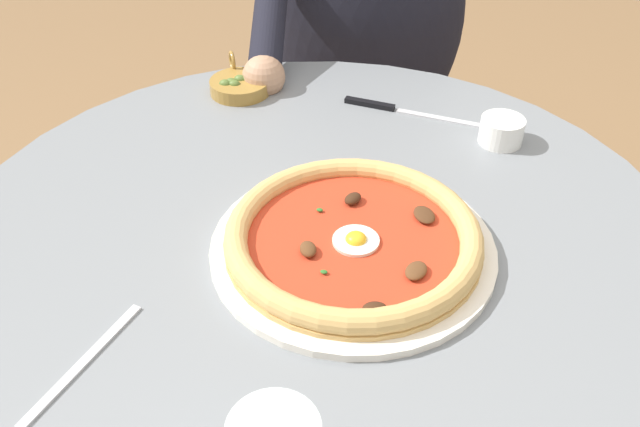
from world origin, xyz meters
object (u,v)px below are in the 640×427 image
fork_utensil (83,362)px  diner_person (360,101)px  pizza_on_plate (353,239)px  olive_pan (239,85)px  steak_knife (394,109)px  ramekin_capers (502,130)px  dining_table (316,330)px  cafe_chair_diner (366,84)px

fork_utensil → diner_person: (-0.07, -0.91, -0.18)m
fork_utensil → pizza_on_plate: bearing=-132.5°
olive_pan → diner_person: bearing=-109.9°
fork_utensil → steak_knife: bearing=-109.0°
pizza_on_plate → steak_knife: pizza_on_plate is taller
pizza_on_plate → ramekin_capers: bearing=-117.1°
ramekin_capers → fork_utensil: 0.63m
steak_knife → dining_table: bearing=82.6°
fork_utensil → diner_person: size_ratio=0.14×
dining_table → olive_pan: size_ratio=8.11×
olive_pan → fork_utensil: olive_pan is taller
dining_table → cafe_chair_diner: size_ratio=1.07×
steak_knife → ramekin_capers: size_ratio=3.48×
olive_pan → cafe_chair_diner: (-0.11, -0.48, -0.22)m
pizza_on_plate → cafe_chair_diner: bearing=-79.0°
dining_table → ramekin_capers: (-0.20, -0.25, 0.21)m
olive_pan → fork_utensil: bearing=95.6°
steak_knife → ramekin_capers: (-0.16, 0.05, 0.02)m
ramekin_capers → dining_table: bearing=51.2°
steak_knife → diner_person: bearing=-69.5°
steak_knife → cafe_chair_diner: bearing=-73.3°
pizza_on_plate → cafe_chair_diner: 0.86m
fork_utensil → cafe_chair_diner: size_ratio=0.20×
steak_knife → fork_utensil: 0.60m
steak_knife → ramekin_capers: ramekin_capers is taller
steak_knife → olive_pan: olive_pan is taller
dining_table → fork_utensil: bearing=59.6°
steak_knife → ramekin_capers: bearing=163.4°
dining_table → fork_utensil: fork_utensil is taller
pizza_on_plate → diner_person: (0.14, -0.67, -0.20)m
ramekin_capers → fork_utensil: (0.36, 0.52, -0.02)m
diner_person → cafe_chair_diner: bearing=-83.1°
pizza_on_plate → fork_utensil: pizza_on_plate is taller
pizza_on_plate → fork_utensil: 0.31m
cafe_chair_diner → pizza_on_plate: bearing=101.0°
dining_table → ramekin_capers: 0.39m
dining_table → steak_knife: steak_knife is taller
steak_knife → fork_utensil: steak_knife is taller
dining_table → ramekin_capers: size_ratio=14.54×
ramekin_capers → diner_person: size_ratio=0.05×
diner_person → cafe_chair_diner: diner_person is taller
fork_utensil → diner_person: bearing=-94.4°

